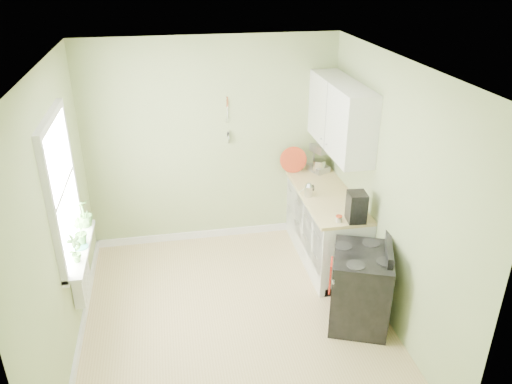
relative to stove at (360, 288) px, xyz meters
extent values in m
cube|color=tan|center=(-1.28, 0.25, -0.43)|extent=(3.20, 3.60, 0.02)
cube|color=white|center=(-1.28, 0.25, 2.29)|extent=(3.20, 3.60, 0.02)
cube|color=#A5B67C|center=(-1.28, 2.06, 0.93)|extent=(3.20, 0.02, 2.70)
cube|color=#A5B67C|center=(-2.89, 0.25, 0.93)|extent=(0.02, 3.60, 2.70)
cube|color=#A5B67C|center=(0.33, 0.25, 0.93)|extent=(0.02, 3.60, 2.70)
cube|color=white|center=(0.02, 1.25, 0.01)|extent=(0.60, 1.60, 0.87)
cube|color=beige|center=(0.01, 1.25, 0.47)|extent=(0.64, 1.60, 0.04)
cube|color=white|center=(0.15, 1.35, 1.43)|extent=(0.35, 1.40, 0.80)
cube|color=white|center=(-2.87, 0.55, 1.13)|extent=(0.02, 1.00, 1.30)
cube|color=white|center=(-2.85, 0.55, 1.81)|extent=(0.06, 1.14, 0.07)
cube|color=white|center=(-2.85, 0.55, 0.44)|extent=(0.06, 1.14, 0.07)
cube|color=white|center=(-2.85, 0.55, 1.13)|extent=(0.04, 1.00, 0.04)
cube|color=white|center=(-2.79, 0.55, 0.46)|extent=(0.18, 1.14, 0.04)
cube|color=white|center=(-2.82, 0.50, 0.13)|extent=(0.12, 0.50, 0.35)
cylinder|color=beige|center=(-1.08, 2.03, 1.46)|extent=(0.02, 0.02, 0.10)
cylinder|color=silver|center=(-1.08, 2.03, 1.34)|extent=(0.01, 0.01, 0.16)
cylinder|color=silver|center=(-1.08, 2.03, 1.00)|extent=(0.01, 0.14, 0.14)
cube|color=black|center=(0.00, 0.00, -0.02)|extent=(0.79, 0.85, 0.80)
cube|color=black|center=(0.00, 0.00, 0.40)|extent=(0.79, 0.85, 0.03)
cube|color=black|center=(0.26, 0.00, 0.47)|extent=(0.30, 0.65, 0.13)
cylinder|color=#B2B2B7|center=(-0.30, 0.00, 0.29)|extent=(0.23, 0.52, 0.02)
cube|color=red|center=(-0.30, 0.09, 0.13)|extent=(0.09, 0.19, 0.34)
cube|color=#B2B2B7|center=(0.11, 1.97, 0.53)|extent=(0.30, 0.36, 0.08)
cube|color=#B2B2B7|center=(0.11, 2.10, 0.67)|extent=(0.14, 0.12, 0.22)
cube|color=#B2B2B7|center=(0.11, 1.99, 0.80)|extent=(0.25, 0.34, 0.10)
sphere|color=#B2B2B7|center=(0.11, 2.10, 0.83)|extent=(0.12, 0.12, 0.12)
cylinder|color=silver|center=(0.11, 1.91, 0.59)|extent=(0.17, 0.17, 0.14)
cylinder|color=silver|center=(-0.23, 1.22, 0.55)|extent=(0.10, 0.10, 0.13)
cone|color=silver|center=(-0.23, 1.22, 0.64)|extent=(0.10, 0.10, 0.04)
cylinder|color=silver|center=(-0.30, 1.22, 0.57)|extent=(0.10, 0.03, 0.07)
cube|color=black|center=(0.11, 0.55, 0.65)|extent=(0.21, 0.23, 0.33)
cylinder|color=black|center=(0.08, 0.55, 0.55)|extent=(0.10, 0.10, 0.11)
cylinder|color=#9D3018|center=(-0.23, 1.97, 0.66)|extent=(0.36, 0.11, 0.35)
cylinder|color=#A39A84|center=(-0.08, 0.55, 0.52)|extent=(0.07, 0.07, 0.07)
cylinder|color=#9D3018|center=(-0.08, 0.55, 0.56)|extent=(0.07, 0.07, 0.01)
imported|color=#4D833A|center=(-2.78, 0.28, 0.62)|extent=(0.18, 0.18, 0.29)
imported|color=#4D833A|center=(-2.78, 0.62, 0.61)|extent=(0.19, 0.19, 0.27)
imported|color=#4D833A|center=(-2.78, 0.99, 0.63)|extent=(0.24, 0.24, 0.30)
camera|label=1|loc=(-1.85, -3.95, 3.12)|focal=35.00mm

